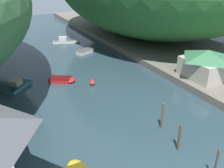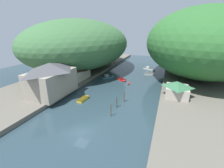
{
  "view_description": "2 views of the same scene",
  "coord_description": "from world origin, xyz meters",
  "px_view_note": "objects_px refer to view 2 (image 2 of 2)",
  "views": [
    {
      "loc": [
        -11.99,
        -2.47,
        16.65
      ],
      "look_at": [
        1.51,
        22.84,
        3.01
      ],
      "focal_mm": 40.0,
      "sensor_mm": 36.0,
      "label": 1
    },
    {
      "loc": [
        14.18,
        -20.1,
        18.69
      ],
      "look_at": [
        -1.26,
        20.14,
        2.96
      ],
      "focal_mm": 24.0,
      "sensor_mm": 36.0,
      "label": 2
    }
  ],
  "objects_px": {
    "boat_far_upstream": "(149,69)",
    "boat_red_skiff": "(122,80)",
    "boat_white_cruiser": "(108,77)",
    "person_on_quay": "(46,96)",
    "right_bank_cottage": "(177,89)",
    "boat_cabin_cruiser": "(150,74)",
    "channel_buoy_near": "(129,83)",
    "boat_small_dinghy": "(84,99)",
    "waterfront_building": "(51,78)",
    "boathouse_shed": "(76,72)"
  },
  "relations": [
    {
      "from": "right_bank_cottage",
      "to": "person_on_quay",
      "type": "xyz_separation_m",
      "value": [
        -32.65,
        -14.42,
        -1.25
      ]
    },
    {
      "from": "boathouse_shed",
      "to": "right_bank_cottage",
      "type": "relative_size",
      "value": 1.54
    },
    {
      "from": "waterfront_building",
      "to": "boat_red_skiff",
      "type": "relative_size",
      "value": 3.09
    },
    {
      "from": "boat_far_upstream",
      "to": "person_on_quay",
      "type": "bearing_deg",
      "value": -1.07
    },
    {
      "from": "boat_small_dinghy",
      "to": "boat_white_cruiser",
      "type": "relative_size",
      "value": 0.88
    },
    {
      "from": "boat_white_cruiser",
      "to": "person_on_quay",
      "type": "height_order",
      "value": "person_on_quay"
    },
    {
      "from": "boat_far_upstream",
      "to": "boat_cabin_cruiser",
      "type": "relative_size",
      "value": 1.4
    },
    {
      "from": "boat_red_skiff",
      "to": "boathouse_shed",
      "type": "bearing_deg",
      "value": -30.51
    },
    {
      "from": "waterfront_building",
      "to": "boat_small_dinghy",
      "type": "xyz_separation_m",
      "value": [
        9.24,
        1.6,
        -5.42
      ]
    },
    {
      "from": "waterfront_building",
      "to": "channel_buoy_near",
      "type": "distance_m",
      "value": 26.04
    },
    {
      "from": "channel_buoy_near",
      "to": "waterfront_building",
      "type": "bearing_deg",
      "value": -134.33
    },
    {
      "from": "boat_far_upstream",
      "to": "person_on_quay",
      "type": "height_order",
      "value": "person_on_quay"
    },
    {
      "from": "waterfront_building",
      "to": "right_bank_cottage",
      "type": "relative_size",
      "value": 2.01
    },
    {
      "from": "waterfront_building",
      "to": "person_on_quay",
      "type": "height_order",
      "value": "waterfront_building"
    },
    {
      "from": "channel_buoy_near",
      "to": "person_on_quay",
      "type": "height_order",
      "value": "person_on_quay"
    },
    {
      "from": "boat_small_dinghy",
      "to": "person_on_quay",
      "type": "xyz_separation_m",
      "value": [
        -8.44,
        -5.21,
        1.73
      ]
    },
    {
      "from": "boathouse_shed",
      "to": "person_on_quay",
      "type": "xyz_separation_m",
      "value": [
        2.34,
        -17.81,
        -1.51
      ]
    },
    {
      "from": "boat_small_dinghy",
      "to": "boat_cabin_cruiser",
      "type": "height_order",
      "value": "boat_cabin_cruiser"
    },
    {
      "from": "boathouse_shed",
      "to": "boat_red_skiff",
      "type": "xyz_separation_m",
      "value": [
        15.84,
        7.48,
        -3.27
      ]
    },
    {
      "from": "boat_red_skiff",
      "to": "boat_small_dinghy",
      "type": "relative_size",
      "value": 0.95
    },
    {
      "from": "waterfront_building",
      "to": "boat_cabin_cruiser",
      "type": "distance_m",
      "value": 41.14
    },
    {
      "from": "boathouse_shed",
      "to": "channel_buoy_near",
      "type": "bearing_deg",
      "value": 11.77
    },
    {
      "from": "boat_far_upstream",
      "to": "channel_buoy_near",
      "type": "bearing_deg",
      "value": 14.07
    },
    {
      "from": "channel_buoy_near",
      "to": "boat_white_cruiser",
      "type": "bearing_deg",
      "value": 154.55
    },
    {
      "from": "boathouse_shed",
      "to": "channel_buoy_near",
      "type": "distance_m",
      "value": 20.02
    },
    {
      "from": "boat_red_skiff",
      "to": "person_on_quay",
      "type": "height_order",
      "value": "person_on_quay"
    },
    {
      "from": "boat_red_skiff",
      "to": "boat_cabin_cruiser",
      "type": "height_order",
      "value": "boat_cabin_cruiser"
    },
    {
      "from": "boat_far_upstream",
      "to": "boat_red_skiff",
      "type": "bearing_deg",
      "value": 3.55
    },
    {
      "from": "boat_far_upstream",
      "to": "person_on_quay",
      "type": "relative_size",
      "value": 3.76
    },
    {
      "from": "right_bank_cottage",
      "to": "boat_red_skiff",
      "type": "bearing_deg",
      "value": 150.43
    },
    {
      "from": "right_bank_cottage",
      "to": "person_on_quay",
      "type": "bearing_deg",
      "value": -156.18
    },
    {
      "from": "boat_far_upstream",
      "to": "boat_cabin_cruiser",
      "type": "height_order",
      "value": "boat_far_upstream"
    },
    {
      "from": "boat_far_upstream",
      "to": "channel_buoy_near",
      "type": "relative_size",
      "value": 5.41
    },
    {
      "from": "boat_small_dinghy",
      "to": "waterfront_building",
      "type": "bearing_deg",
      "value": -167.56
    },
    {
      "from": "waterfront_building",
      "to": "channel_buoy_near",
      "type": "bearing_deg",
      "value": 45.67
    },
    {
      "from": "right_bank_cottage",
      "to": "channel_buoy_near",
      "type": "xyz_separation_m",
      "value": [
        -15.64,
        7.42,
        -2.87
      ]
    },
    {
      "from": "boat_red_skiff",
      "to": "boat_far_upstream",
      "type": "distance_m",
      "value": 22.1
    },
    {
      "from": "waterfront_building",
      "to": "boat_red_skiff",
      "type": "bearing_deg",
      "value": 56.6
    },
    {
      "from": "right_bank_cottage",
      "to": "boat_small_dinghy",
      "type": "height_order",
      "value": "right_bank_cottage"
    },
    {
      "from": "waterfront_building",
      "to": "boat_cabin_cruiser",
      "type": "height_order",
      "value": "waterfront_building"
    },
    {
      "from": "boat_far_upstream",
      "to": "channel_buoy_near",
      "type": "height_order",
      "value": "boat_far_upstream"
    },
    {
      "from": "boat_red_skiff",
      "to": "boat_small_dinghy",
      "type": "distance_m",
      "value": 20.71
    },
    {
      "from": "boat_far_upstream",
      "to": "channel_buoy_near",
      "type": "xyz_separation_m",
      "value": [
        -4.01,
        -24.23,
        -0.0
      ]
    },
    {
      "from": "boathouse_shed",
      "to": "boat_white_cruiser",
      "type": "xyz_separation_m",
      "value": [
        9.32,
        8.81,
        -3.16
      ]
    },
    {
      "from": "boathouse_shed",
      "to": "boat_white_cruiser",
      "type": "bearing_deg",
      "value": 43.37
    },
    {
      "from": "channel_buoy_near",
      "to": "person_on_quay",
      "type": "distance_m",
      "value": 27.73
    },
    {
      "from": "boat_white_cruiser",
      "to": "right_bank_cottage",
      "type": "bearing_deg",
      "value": 19.8
    },
    {
      "from": "right_bank_cottage",
      "to": "boat_cabin_cruiser",
      "type": "bearing_deg",
      "value": 114.23
    },
    {
      "from": "right_bank_cottage",
      "to": "boat_red_skiff",
      "type": "relative_size",
      "value": 1.54
    },
    {
      "from": "right_bank_cottage",
      "to": "channel_buoy_near",
      "type": "bearing_deg",
      "value": 154.61
    }
  ]
}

